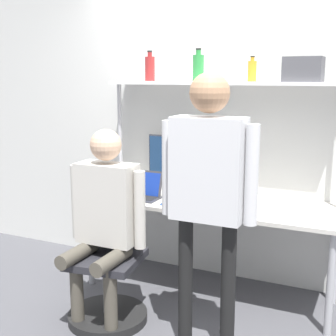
% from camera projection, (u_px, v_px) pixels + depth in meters
% --- Properties ---
extents(ground_plane, '(12.00, 12.00, 0.00)m').
position_uv_depth(ground_plane, '(192.00, 311.00, 3.45)').
color(ground_plane, '#4C4C51').
extents(wall_back, '(8.00, 0.06, 2.70)m').
position_uv_depth(wall_back, '(228.00, 119.00, 3.85)').
color(wall_back, silver).
rests_on(wall_back, ground_plane).
extents(desk, '(2.00, 0.70, 0.75)m').
position_uv_depth(desk, '(211.00, 210.00, 3.65)').
color(desk, beige).
rests_on(desk, ground_plane).
extents(shelf_unit, '(1.90, 0.29, 1.66)m').
position_uv_depth(shelf_unit, '(221.00, 108.00, 3.67)').
color(shelf_unit, white).
rests_on(shelf_unit, ground_plane).
extents(monitor, '(0.62, 0.19, 0.47)m').
position_uv_depth(monitor, '(182.00, 160.00, 3.89)').
color(monitor, '#333338').
rests_on(monitor, desk).
extents(laptop, '(0.28, 0.21, 0.21)m').
position_uv_depth(laptop, '(144.00, 190.00, 3.72)').
color(laptop, '#333338').
rests_on(laptop, desk).
extents(cell_phone, '(0.07, 0.15, 0.01)m').
position_uv_depth(cell_phone, '(168.00, 203.00, 3.57)').
color(cell_phone, '#264C8C').
rests_on(cell_phone, desk).
extents(office_chair, '(0.56, 0.56, 0.93)m').
position_uv_depth(office_chair, '(109.00, 280.00, 3.30)').
color(office_chair, black).
rests_on(office_chair, ground_plane).
extents(person_seated, '(0.58, 0.47, 1.36)m').
position_uv_depth(person_seated, '(104.00, 211.00, 3.16)').
color(person_seated, '#4C473D').
rests_on(person_seated, ground_plane).
extents(person_standing, '(0.60, 0.23, 1.73)m').
position_uv_depth(person_standing, '(208.00, 178.00, 2.75)').
color(person_standing, black).
rests_on(person_standing, ground_plane).
extents(bottle_green, '(0.09, 0.09, 0.26)m').
position_uv_depth(bottle_green, '(198.00, 67.00, 3.69)').
color(bottle_green, '#2D8C3F').
rests_on(bottle_green, shelf_unit).
extents(bottle_amber, '(0.07, 0.07, 0.19)m').
position_uv_depth(bottle_amber, '(252.00, 71.00, 3.52)').
color(bottle_amber, gold).
rests_on(bottle_amber, shelf_unit).
extents(bottle_red, '(0.08, 0.08, 0.25)m').
position_uv_depth(bottle_red, '(150.00, 68.00, 3.87)').
color(bottle_red, maroon).
rests_on(bottle_red, shelf_unit).
extents(storage_box, '(0.27, 0.21, 0.18)m').
position_uv_depth(storage_box, '(303.00, 69.00, 3.36)').
color(storage_box, '#4C4C51').
rests_on(storage_box, shelf_unit).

